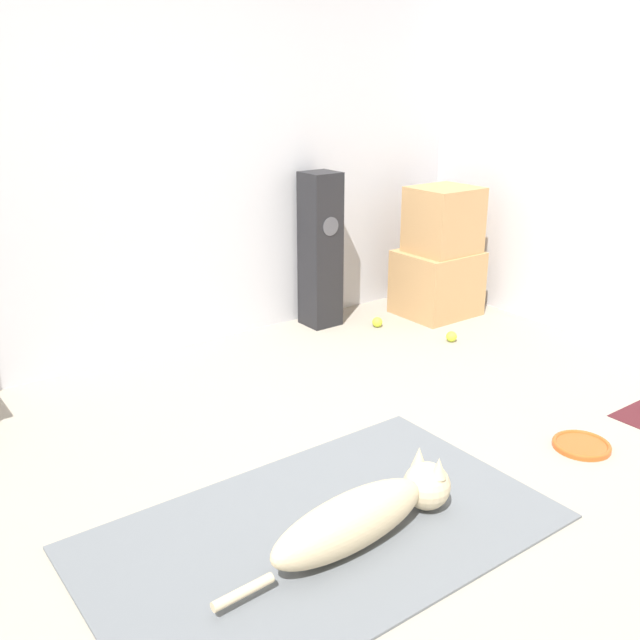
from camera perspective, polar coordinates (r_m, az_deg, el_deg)
name	(u,v)px	position (r m, az deg, el deg)	size (l,w,h in m)	color
ground_plane	(325,554)	(2.59, 0.44, -18.19)	(12.00, 12.00, 0.00)	#9E9384
wall_back	(79,132)	(3.95, -18.71, 14.04)	(8.00, 0.06, 2.55)	silver
area_rug	(321,532)	(2.68, 0.11, -16.58)	(1.67, 1.01, 0.01)	slate
dog	(366,514)	(2.58, 3.72, -15.24)	(1.02, 0.21, 0.23)	beige
frisbee	(582,445)	(3.39, 20.19, -9.37)	(0.25, 0.25, 0.03)	#DB511E
cardboard_box_lower	(437,283)	(4.88, 9.33, 2.96)	(0.49, 0.44, 0.43)	tan
cardboard_box_upper	(444,220)	(4.77, 9.85, 7.89)	(0.41, 0.37, 0.43)	tan
floor_speaker	(320,250)	(4.54, 0.03, 5.59)	(0.21, 0.22, 0.99)	black
tennis_ball_by_boxes	(377,322)	(4.62, 4.60, -0.17)	(0.07, 0.07, 0.07)	#C6E033
tennis_ball_near_speaker	(451,337)	(4.43, 10.47, -1.31)	(0.07, 0.07, 0.07)	#C6E033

